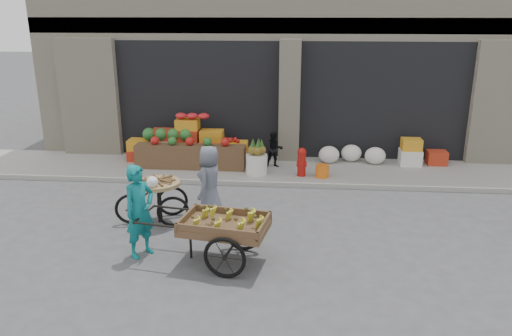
# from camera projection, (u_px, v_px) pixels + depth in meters

# --- Properties ---
(ground) EXTENTS (80.00, 80.00, 0.00)m
(ground) POSITION_uv_depth(u_px,v_px,m) (282.00, 245.00, 8.88)
(ground) COLOR #424244
(ground) RESTS_ON ground
(sidewalk) EXTENTS (18.00, 2.20, 0.12)m
(sidewalk) POSITION_uv_depth(u_px,v_px,m) (287.00, 171.00, 12.75)
(sidewalk) COLOR gray
(sidewalk) RESTS_ON ground
(building) EXTENTS (14.00, 6.45, 7.00)m
(building) POSITION_uv_depth(u_px,v_px,m) (293.00, 30.00, 15.48)
(building) COLOR beige
(building) RESTS_ON ground
(fruit_display) EXTENTS (3.10, 1.12, 1.24)m
(fruit_display) POSITION_uv_depth(u_px,v_px,m) (193.00, 143.00, 13.03)
(fruit_display) COLOR #AE2D18
(fruit_display) RESTS_ON sidewalk
(pineapple_bin) EXTENTS (0.52, 0.52, 0.50)m
(pineapple_bin) POSITION_uv_depth(u_px,v_px,m) (257.00, 164.00, 12.24)
(pineapple_bin) COLOR silver
(pineapple_bin) RESTS_ON sidewalk
(fire_hydrant) EXTENTS (0.22, 0.22, 0.71)m
(fire_hydrant) POSITION_uv_depth(u_px,v_px,m) (302.00, 161.00, 12.06)
(fire_hydrant) COLOR #A5140F
(fire_hydrant) RESTS_ON sidewalk
(orange_bucket) EXTENTS (0.32, 0.32, 0.30)m
(orange_bucket) POSITION_uv_depth(u_px,v_px,m) (322.00, 171.00, 12.05)
(orange_bucket) COLOR orange
(orange_bucket) RESTS_ON sidewalk
(right_bay_goods) EXTENTS (3.35, 0.60, 0.70)m
(right_bay_goods) POSITION_uv_depth(u_px,v_px,m) (389.00, 154.00, 13.00)
(right_bay_goods) COLOR silver
(right_bay_goods) RESTS_ON sidewalk
(seated_person) EXTENTS (0.51, 0.43, 0.93)m
(seated_person) POSITION_uv_depth(u_px,v_px,m) (274.00, 150.00, 12.71)
(seated_person) COLOR black
(seated_person) RESTS_ON sidewalk
(banana_cart) EXTENTS (2.46, 1.32, 0.98)m
(banana_cart) POSITION_uv_depth(u_px,v_px,m) (222.00, 222.00, 8.07)
(banana_cart) COLOR brown
(banana_cart) RESTS_ON ground
(vendor_woman) EXTENTS (0.64, 0.70, 1.60)m
(vendor_woman) POSITION_uv_depth(u_px,v_px,m) (140.00, 211.00, 8.29)
(vendor_woman) COLOR #0E6B6F
(vendor_woman) RESTS_ON ground
(tricycle_cart) EXTENTS (1.46, 1.03, 0.95)m
(tricycle_cart) POSITION_uv_depth(u_px,v_px,m) (159.00, 195.00, 9.67)
(tricycle_cart) COLOR #9E7F51
(tricycle_cart) RESTS_ON ground
(vendor_grey) EXTENTS (0.62, 0.80, 1.47)m
(vendor_grey) POSITION_uv_depth(u_px,v_px,m) (210.00, 182.00, 9.90)
(vendor_grey) COLOR slate
(vendor_grey) RESTS_ON ground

